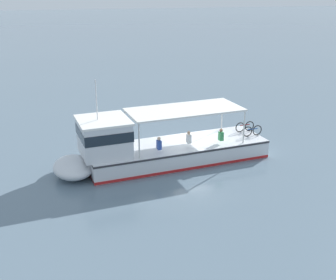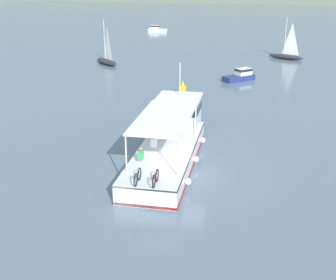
# 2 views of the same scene
# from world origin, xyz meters

# --- Properties ---
(ground_plane) EXTENTS (400.00, 400.00, 0.00)m
(ground_plane) POSITION_xyz_m (0.00, 0.00, 0.00)
(ground_plane) COLOR slate
(ferry_main) EXTENTS (4.03, 12.97, 5.32)m
(ferry_main) POSITION_xyz_m (-1.47, 2.86, 1.02)
(ferry_main) COLOR silver
(ferry_main) RESTS_ON ground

